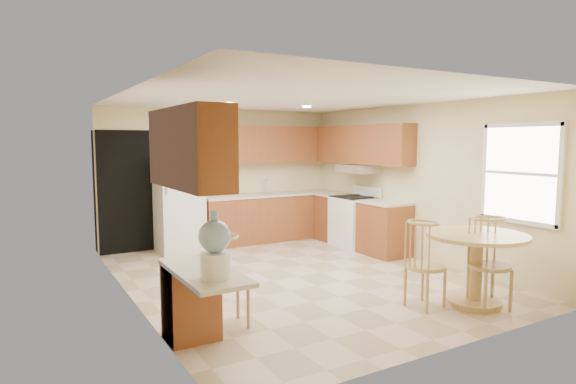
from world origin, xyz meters
TOP-DOWN VIEW (x-y plane):
  - floor at (0.00, 0.00)m, footprint 5.50×5.50m
  - ceiling at (0.00, 0.00)m, footprint 4.50×5.50m
  - wall_back at (0.00, 2.75)m, footprint 4.50×0.02m
  - wall_front at (0.00, -2.75)m, footprint 4.50×0.02m
  - wall_left at (-2.25, 0.00)m, footprint 0.02×5.50m
  - wall_right at (2.25, 0.00)m, footprint 0.02×5.50m
  - doorway at (-1.75, 2.73)m, footprint 0.90×0.02m
  - base_cab_back at (0.88, 2.45)m, footprint 2.75×0.60m
  - counter_back at (0.88, 2.45)m, footprint 2.75×0.63m
  - base_cab_right_a at (1.95, 1.85)m, footprint 0.60×0.59m
  - counter_right_a at (1.95, 1.85)m, footprint 0.63×0.59m
  - base_cab_right_b at (1.95, 0.40)m, footprint 0.60×0.80m
  - counter_right_b at (1.95, 0.40)m, footprint 0.63×0.80m
  - upper_cab_back at (0.88, 2.58)m, footprint 2.75×0.33m
  - upper_cab_right at (2.08, 1.21)m, footprint 0.33×2.42m
  - upper_cab_left at (-2.08, -1.60)m, footprint 0.33×1.40m
  - sink at (0.85, 2.45)m, footprint 0.78×0.44m
  - range_hood at (2.00, 1.18)m, footprint 0.50×0.76m
  - desk_pedestal at (-2.00, -1.32)m, footprint 0.48×0.42m
  - desk_top at (-2.00, -1.70)m, footprint 0.50×1.20m
  - window at (2.23, -1.85)m, footprint 0.06×1.12m
  - can_light_a at (-0.50, 1.20)m, footprint 0.14×0.14m
  - can_light_b at (0.90, 1.20)m, footprint 0.14×0.14m
  - refrigerator at (-0.95, 2.40)m, footprint 0.74×0.73m
  - stove at (1.92, 1.18)m, footprint 0.65×0.76m
  - dining_table at (1.19, -2.05)m, footprint 1.15×1.15m
  - chair_table_a at (0.64, -1.89)m, footprint 0.44×0.57m
  - chair_table_b at (1.24, -2.30)m, footprint 0.46×0.49m
  - chair_desk at (-1.55, -1.29)m, footprint 0.42×0.54m
  - water_crock at (-2.00, -1.98)m, footprint 0.27×0.27m

SIDE VIEW (x-z plane):
  - floor at x=0.00m, z-range 0.00..0.00m
  - desk_pedestal at x=-2.00m, z-range 0.00..0.72m
  - base_cab_back at x=0.88m, z-range 0.00..0.87m
  - base_cab_right_a at x=1.95m, z-range 0.00..0.87m
  - base_cab_right_b at x=1.95m, z-range 0.00..0.87m
  - stove at x=1.92m, z-range -0.08..1.01m
  - dining_table at x=1.19m, z-range 0.13..0.98m
  - chair_desk at x=-1.55m, z-range 0.10..1.05m
  - chair_table_a at x=0.64m, z-range 0.11..1.10m
  - chair_table_b at x=1.24m, z-range 0.11..1.15m
  - desk_top at x=-2.00m, z-range 0.73..0.77m
  - refrigerator at x=-0.95m, z-range 0.00..1.69m
  - counter_back at x=0.88m, z-range 0.87..0.91m
  - counter_right_a at x=1.95m, z-range 0.87..0.91m
  - counter_right_b at x=1.95m, z-range 0.87..0.91m
  - sink at x=0.85m, z-range 0.91..0.92m
  - water_crock at x=-2.00m, z-range 0.74..1.31m
  - doorway at x=-1.75m, z-range 0.00..2.10m
  - wall_back at x=0.00m, z-range 0.00..2.50m
  - wall_front at x=0.00m, z-range 0.00..2.50m
  - wall_left at x=-2.25m, z-range 0.00..2.50m
  - wall_right at x=2.25m, z-range 0.00..2.50m
  - range_hood at x=2.00m, z-range 1.35..1.49m
  - window at x=2.23m, z-range 0.85..2.15m
  - upper_cab_back at x=0.88m, z-range 1.50..2.20m
  - upper_cab_right at x=2.08m, z-range 1.50..2.20m
  - upper_cab_left at x=-2.08m, z-range 1.50..2.20m
  - can_light_a at x=-0.50m, z-range 2.48..2.49m
  - can_light_b at x=0.90m, z-range 2.48..2.49m
  - ceiling at x=0.00m, z-range 2.49..2.51m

